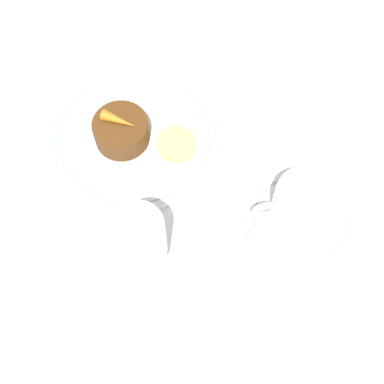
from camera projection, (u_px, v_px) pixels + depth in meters
ground_plane at (163, 148)px, 0.77m from camera, size 3.00×3.00×0.00m
dinner_plate at (135, 137)px, 0.77m from camera, size 0.23×0.23×0.01m
saucer at (300, 220)px, 0.71m from camera, size 0.14×0.14×0.01m
coffee_cup at (307, 206)px, 0.68m from camera, size 0.12×0.09×0.06m
spoon at (266, 218)px, 0.71m from camera, size 0.08×0.09×0.00m
wine_glass at (139, 240)px, 0.63m from camera, size 0.06×0.06×0.12m
fork at (259, 124)px, 0.78m from camera, size 0.02×0.18×0.01m
dessert_cake at (121, 131)px, 0.74m from camera, size 0.08×0.08×0.04m
carrot_garnish at (119, 120)px, 0.72m from camera, size 0.05×0.04×0.02m
pineapple_slice at (176, 144)px, 0.75m from camera, size 0.06×0.06×0.01m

